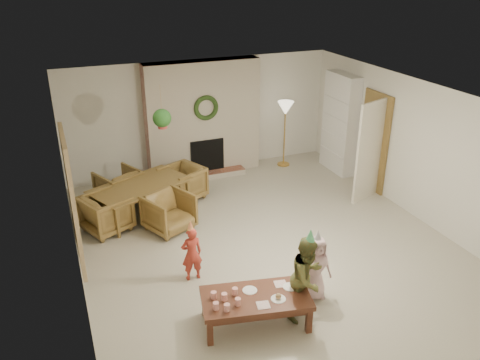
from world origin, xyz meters
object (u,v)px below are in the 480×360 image
dining_chair_right (183,183)px  child_pink (315,268)px  child_plaid (308,278)px  dining_chair_left (106,213)px  dining_table (143,200)px  coffee_table_top (256,298)px  dining_chair_far (119,187)px  dining_chair_near (169,212)px  child_red (192,254)px

dining_chair_right → child_pink: bearing=-11.6°
child_plaid → dining_chair_left: bearing=95.7°
child_pink → dining_chair_right: bearing=102.1°
dining_table → child_plaid: 3.92m
dining_table → coffee_table_top: bearing=-102.6°
dining_chair_right → coffee_table_top: size_ratio=0.54×
dining_chair_far → dining_chair_right: (1.21, -0.30, 0.00)m
dining_chair_left → child_plaid: child_plaid is taller
dining_chair_left → coffee_table_top: dining_chair_left is taller
dining_table → dining_chair_near: (0.32, -0.71, 0.03)m
dining_chair_far → dining_chair_left: size_ratio=1.00×
dining_chair_left → child_plaid: size_ratio=0.63×
dining_chair_right → dining_table: bearing=-90.0°
dining_chair_near → dining_table: bearing=90.0°
dining_chair_right → child_pink: size_ratio=0.78×
dining_chair_far → child_pink: (2.07, -4.04, 0.14)m
child_plaid → child_pink: (0.30, 0.30, -0.11)m
dining_chair_right → child_red: size_ratio=0.87×
dining_chair_near → child_plaid: (1.13, -2.92, 0.25)m
dining_table → dining_chair_left: bearing=-180.0°
dining_chair_far → coffee_table_top: (1.08, -4.24, 0.06)m
dining_table → child_plaid: size_ratio=1.49×
dining_chair_left → coffee_table_top: size_ratio=0.54×
dining_table → dining_chair_left: size_ratio=2.34×
dining_chair_far → dining_chair_left: 1.10m
dining_chair_far → dining_chair_right: same height
dining_table → dining_chair_left: 0.78m
dining_chair_far → dining_chair_left: same height
dining_table → coffee_table_top: (0.76, -3.54, 0.09)m
dining_chair_right → child_plaid: 4.08m
dining_chair_near → dining_chair_far: size_ratio=1.00×
coffee_table_top → child_plaid: size_ratio=1.18×
dining_chair_left → dining_chair_far: bearing=-45.0°
dining_chair_near → dining_chair_far: same height
coffee_table_top → dining_chair_near: bearing=110.4°
dining_chair_left → dining_table: bearing=-90.0°
coffee_table_top → child_pink: size_ratio=1.45×
dining_chair_near → child_red: child_red is taller
dining_chair_right → child_red: 2.75m
dining_chair_near → coffee_table_top: (0.43, -2.83, 0.06)m
coffee_table_top → child_plaid: 0.73m
dining_chair_left → coffee_table_top: bearing=179.8°
child_pink → dining_chair_left: bearing=128.2°
dining_chair_right → dining_chair_far: bearing=-128.7°
dining_chair_left → child_red: (0.98, -1.95, 0.09)m
dining_chair_far → child_red: (0.60, -2.98, 0.09)m
dining_table → coffee_table_top: size_ratio=1.26×
child_red → child_plaid: bearing=130.1°
child_pink → dining_chair_near: bearing=117.5°
dining_chair_near → child_plaid: size_ratio=0.63×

